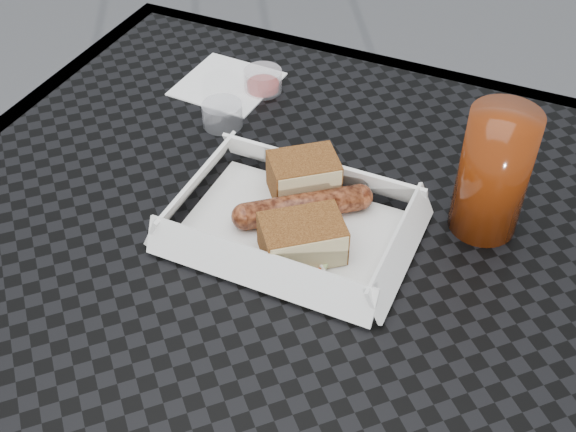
% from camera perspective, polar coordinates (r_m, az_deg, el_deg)
% --- Properties ---
extents(patio_table, '(0.80, 0.80, 0.74)m').
position_cam_1_polar(patio_table, '(0.81, -1.78, -5.28)').
color(patio_table, black).
rests_on(patio_table, ground).
extents(food_tray, '(0.22, 0.15, 0.00)m').
position_cam_1_polar(food_tray, '(0.76, 0.31, -1.09)').
color(food_tray, white).
rests_on(food_tray, patio_table).
extents(bratwurst, '(0.13, 0.11, 0.03)m').
position_cam_1_polar(bratwurst, '(0.76, 1.20, 0.75)').
color(bratwurst, brown).
rests_on(bratwurst, food_tray).
extents(bread_near, '(0.09, 0.09, 0.05)m').
position_cam_1_polar(bread_near, '(0.79, 1.24, 3.19)').
color(bread_near, brown).
rests_on(bread_near, food_tray).
extents(bread_far, '(0.10, 0.09, 0.04)m').
position_cam_1_polar(bread_far, '(0.72, 1.13, -1.79)').
color(bread_far, brown).
rests_on(bread_far, food_tray).
extents(veg_garnish, '(0.03, 0.03, 0.00)m').
position_cam_1_polar(veg_garnish, '(0.72, 2.29, -4.10)').
color(veg_garnish, '#DA4109').
rests_on(veg_garnish, food_tray).
extents(napkin, '(0.13, 0.13, 0.00)m').
position_cam_1_polar(napkin, '(0.99, -4.81, 10.36)').
color(napkin, white).
rests_on(napkin, patio_table).
extents(condiment_cup_sauce, '(0.05, 0.05, 0.03)m').
position_cam_1_polar(condiment_cup_sauce, '(0.97, -1.99, 10.64)').
color(condiment_cup_sauce, maroon).
rests_on(condiment_cup_sauce, patio_table).
extents(condiment_cup_empty, '(0.05, 0.05, 0.03)m').
position_cam_1_polar(condiment_cup_empty, '(0.90, -5.21, 7.99)').
color(condiment_cup_empty, silver).
rests_on(condiment_cup_empty, patio_table).
extents(drink_glass, '(0.07, 0.07, 0.14)m').
position_cam_1_polar(drink_glass, '(0.75, 15.93, 3.27)').
color(drink_glass, '#561D07').
rests_on(drink_glass, patio_table).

